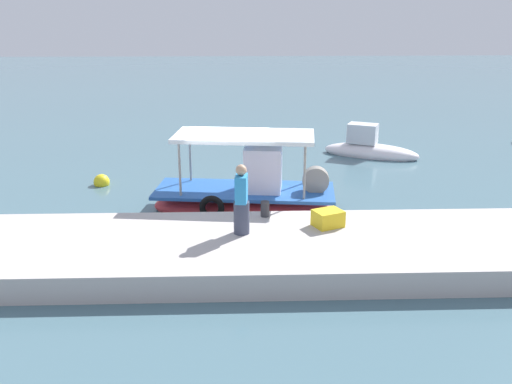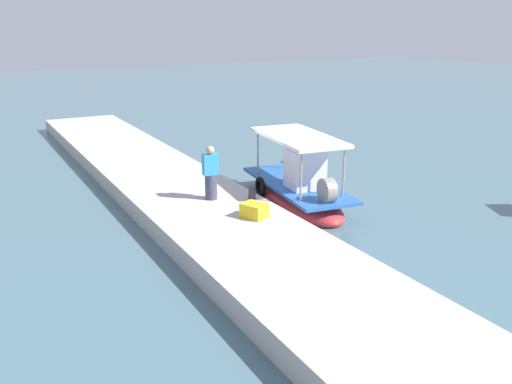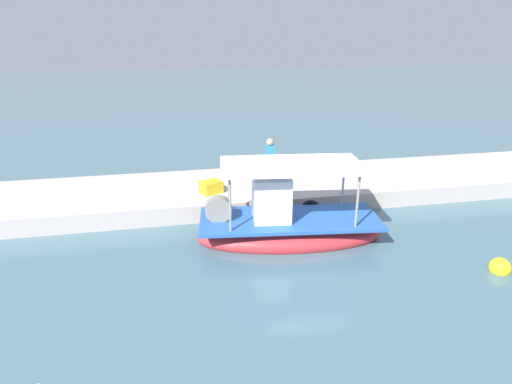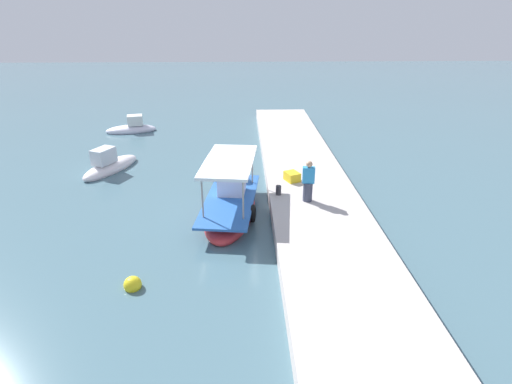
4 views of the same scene
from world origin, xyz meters
The scene contains 9 objects.
ground_plane centered at (0.00, 0.00, 0.00)m, with size 120.00×120.00×0.00m, color #486A76.
dock_quay centered at (0.00, -3.77, 0.31)m, with size 36.00×3.95×0.63m, color beige.
main_fishing_boat centered at (0.51, -0.11, 0.48)m, with size 5.88×2.70×2.80m.
fisherman_near_bollard centered at (0.30, -3.37, 1.44)m, with size 0.44×0.53×1.78m.
mooring_bollard centered at (0.94, -2.20, 0.84)m, with size 0.24×0.24×0.42m, color #2D2D33.
cargo_crate centered at (2.54, -2.98, 0.84)m, with size 0.71×0.57×0.43m, color yellow.
marker_buoy centered at (-4.63, 2.86, 0.11)m, with size 0.56×0.56×0.56m.
moored_boat_near centered at (5.85, 6.65, 0.27)m, with size 4.19×2.83×1.61m.
moored_boat_mid centered at (13.84, 7.45, 0.23)m, with size 2.23×3.78×1.44m.
Camera 4 is at (-15.11, -0.68, 7.92)m, focal length 28.20 mm.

